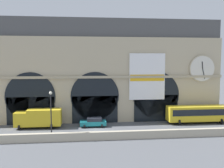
% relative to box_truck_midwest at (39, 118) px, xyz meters
% --- Properties ---
extents(ground_plane, '(200.00, 200.00, 0.00)m').
position_rel_box_truck_midwest_xyz_m(ground_plane, '(9.40, -2.61, -1.70)').
color(ground_plane, '#54565B').
extents(quay_parapet_wall, '(90.00, 0.70, 1.20)m').
position_rel_box_truck_midwest_xyz_m(quay_parapet_wall, '(9.40, -7.56, -1.10)').
color(quay_parapet_wall, '#B2A891').
rests_on(quay_parapet_wall, ground).
extents(station_building, '(46.99, 4.66, 18.75)m').
position_rel_box_truck_midwest_xyz_m(station_building, '(9.45, 4.51, 7.38)').
color(station_building, '#BCAD8C').
rests_on(station_building, ground).
extents(box_truck_midwest, '(7.50, 2.91, 3.12)m').
position_rel_box_truck_midwest_xyz_m(box_truck_midwest, '(0.00, 0.00, 0.00)').
color(box_truck_midwest, gold).
rests_on(box_truck_midwest, ground).
extents(car_center, '(4.40, 2.22, 1.55)m').
position_rel_box_truck_midwest_xyz_m(car_center, '(9.00, -0.26, -0.90)').
color(car_center, '#19727A').
rests_on(car_center, ground).
extents(bus_east, '(11.00, 3.25, 3.10)m').
position_rel_box_truck_midwest_xyz_m(bus_east, '(27.64, 0.23, 0.08)').
color(bus_east, gold).
rests_on(bus_east, ground).
extents(street_lamp_quayside, '(0.44, 0.44, 6.90)m').
position_rel_box_truck_midwest_xyz_m(street_lamp_quayside, '(2.90, -6.76, 2.71)').
color(street_lamp_quayside, black).
rests_on(street_lamp_quayside, ground).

